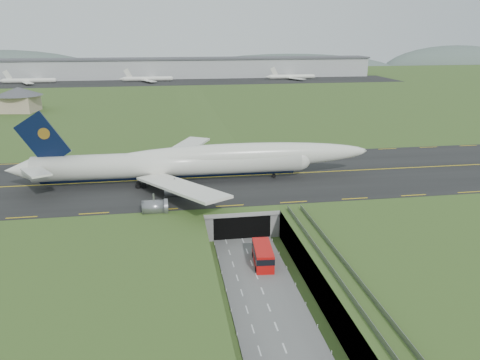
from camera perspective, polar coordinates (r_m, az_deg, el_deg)
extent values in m
plane|color=#395120|center=(91.63, 1.08, -9.33)|extent=(900.00, 900.00, 0.00)
cube|color=gray|center=(90.30, 1.09, -7.63)|extent=(800.00, 800.00, 6.00)
cube|color=slate|center=(85.08, 1.98, -11.53)|extent=(12.00, 75.00, 0.20)
cube|color=black|center=(119.64, -1.67, 0.42)|extent=(800.00, 44.00, 0.18)
cube|color=gray|center=(106.68, -0.69, -2.10)|extent=(16.00, 22.00, 1.00)
cube|color=gray|center=(106.83, -4.41, -3.55)|extent=(2.00, 22.00, 6.00)
cube|color=gray|center=(108.72, 2.97, -3.14)|extent=(2.00, 22.00, 6.00)
cube|color=black|center=(103.14, -0.28, -4.59)|extent=(12.00, 12.00, 5.00)
cube|color=#A8A8A3|center=(96.44, 0.27, -4.24)|extent=(17.00, 0.50, 0.80)
cube|color=#A8A8A3|center=(75.88, 11.99, -10.91)|extent=(3.00, 53.00, 0.50)
cube|color=gray|center=(75.07, 11.01, -10.53)|extent=(0.06, 53.00, 1.00)
cube|color=gray|center=(76.01, 13.03, -10.29)|extent=(0.06, 53.00, 1.00)
cylinder|color=#A8A8A3|center=(69.99, 14.67, -16.67)|extent=(0.90, 0.90, 5.60)
cylinder|color=#A8A8A3|center=(79.36, 11.21, -11.98)|extent=(0.90, 0.90, 5.60)
cylinder|color=#A8A8A3|center=(89.36, 8.58, -8.28)|extent=(0.90, 0.90, 5.60)
cylinder|color=white|center=(114.54, -8.43, 1.94)|extent=(64.11, 6.49, 6.03)
sphere|color=white|center=(118.88, 7.20, 2.58)|extent=(5.95, 5.95, 5.91)
cone|color=white|center=(119.78, -25.33, 1.09)|extent=(6.64, 5.78, 5.73)
ellipsoid|color=white|center=(115.45, 0.16, 2.96)|extent=(65.38, 6.02, 6.33)
ellipsoid|color=black|center=(118.44, 6.78, 2.91)|extent=(4.24, 2.67, 2.11)
cylinder|color=black|center=(115.19, -8.38, 0.82)|extent=(60.88, 2.97, 2.53)
cube|color=white|center=(129.36, -7.65, 3.37)|extent=(19.98, 27.69, 2.54)
cube|color=white|center=(124.53, -22.06, 2.77)|extent=(8.66, 11.14, 0.97)
cube|color=white|center=(100.41, -7.24, -0.84)|extent=(19.68, 27.81, 2.54)
cube|color=white|center=(111.30, -23.62, 0.91)|extent=(8.56, 11.16, 0.97)
cube|color=black|center=(116.49, -22.90, 4.58)|extent=(11.99, 0.65, 13.33)
cylinder|color=#CB862F|center=(116.09, -22.76, 5.27)|extent=(2.64, 0.68, 2.64)
cylinder|color=slate|center=(124.20, -8.08, 1.35)|extent=(4.92, 3.14, 3.11)
cylinder|color=slate|center=(133.79, -10.06, 2.44)|extent=(4.92, 3.14, 3.11)
cylinder|color=slate|center=(107.13, -7.92, -1.32)|extent=(4.92, 3.14, 3.11)
cylinder|color=slate|center=(97.90, -10.42, -3.31)|extent=(4.92, 3.14, 3.11)
cylinder|color=black|center=(118.50, 4.14, 0.51)|extent=(1.04, 0.48, 1.04)
cube|color=black|center=(115.78, -10.44, -0.09)|extent=(5.70, 6.64, 1.32)
cube|color=red|center=(88.01, 2.80, -9.15)|extent=(3.92, 8.82, 3.43)
cube|color=black|center=(87.70, 2.81, -8.75)|extent=(3.99, 8.94, 1.14)
cube|color=black|center=(88.66, 2.79, -9.98)|extent=(3.64, 8.23, 0.57)
cylinder|color=black|center=(85.93, 2.02, -10.82)|extent=(0.49, 1.06, 1.03)
cylinder|color=black|center=(90.97, 1.63, -9.10)|extent=(0.49, 1.06, 1.03)
cylinder|color=black|center=(86.28, 4.02, -10.73)|extent=(0.49, 1.06, 1.03)
cylinder|color=black|center=(91.30, 3.51, -9.02)|extent=(0.49, 1.06, 1.03)
cube|color=tan|center=(239.77, -25.24, 8.41)|extent=(16.11, 16.11, 7.54)
cone|color=#4C4C51|center=(239.08, -25.42, 9.75)|extent=(23.63, 23.63, 3.77)
cube|color=#B2B2B2|center=(381.62, -7.05, 13.36)|extent=(300.00, 22.00, 15.00)
cube|color=#4C4C51|center=(381.14, -7.09, 14.49)|extent=(302.00, 24.00, 1.20)
cube|color=black|center=(352.39, -6.80, 11.82)|extent=(320.00, 50.00, 0.08)
cylinder|color=white|center=(369.15, -24.32, 10.99)|extent=(34.00, 3.20, 3.20)
cylinder|color=white|center=(357.07, -11.19, 12.02)|extent=(34.00, 3.20, 3.20)
cylinder|color=white|center=(369.81, 6.32, 12.43)|extent=(34.00, 3.20, 3.20)
ellipsoid|color=#54645D|center=(529.71, 5.83, 12.69)|extent=(260.00, 91.00, 44.00)
ellipsoid|color=#54645D|center=(611.89, 24.67, 11.88)|extent=(180.00, 63.00, 60.00)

